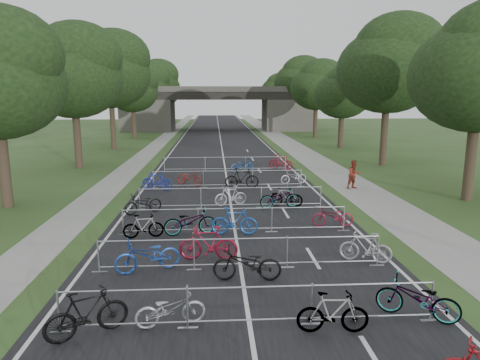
% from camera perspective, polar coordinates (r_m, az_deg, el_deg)
% --- Properties ---
extents(road, '(11.00, 140.00, 0.01)m').
position_cam_1_polar(road, '(56.35, -2.62, 5.44)').
color(road, black).
rests_on(road, ground).
extents(sidewalk_right, '(3.00, 140.00, 0.01)m').
position_cam_1_polar(sidewalk_right, '(57.03, 5.48, 5.47)').
color(sidewalk_right, gray).
rests_on(sidewalk_right, ground).
extents(sidewalk_left, '(2.00, 140.00, 0.01)m').
position_cam_1_polar(sidewalk_left, '(56.74, -10.24, 5.32)').
color(sidewalk_left, gray).
rests_on(sidewalk_left, ground).
extents(lane_markings, '(0.12, 140.00, 0.00)m').
position_cam_1_polar(lane_markings, '(56.35, -2.62, 5.44)').
color(lane_markings, silver).
rests_on(lane_markings, ground).
extents(overpass_bridge, '(31.00, 8.00, 7.05)m').
position_cam_1_polar(overpass_bridge, '(71.10, -2.83, 9.48)').
color(overpass_bridge, '#4A4742').
rests_on(overpass_bridge, ground).
extents(tree_left_1, '(7.56, 7.56, 11.53)m').
position_cam_1_polar(tree_left_1, '(35.63, -21.29, 13.14)').
color(tree_left_1, '#33261C').
rests_on(tree_left_1, ground).
extents(tree_right_1, '(8.18, 8.18, 12.47)m').
position_cam_1_polar(tree_right_1, '(36.81, 19.40, 14.11)').
color(tree_right_1, '#33261C').
rests_on(tree_right_1, ground).
extents(tree_left_2, '(8.40, 8.40, 12.81)m').
position_cam_1_polar(tree_left_2, '(47.25, -16.87, 13.74)').
color(tree_left_2, '#33261C').
rests_on(tree_left_2, ground).
extents(tree_right_2, '(6.16, 6.16, 9.39)m').
position_cam_1_polar(tree_right_2, '(48.06, 13.66, 11.25)').
color(tree_right_2, '#33261C').
rests_on(tree_right_2, ground).
extents(tree_left_3, '(6.72, 6.72, 10.25)m').
position_cam_1_polar(tree_left_3, '(58.95, -14.09, 11.69)').
color(tree_left_3, '#33261C').
rests_on(tree_left_3, ground).
extents(tree_right_3, '(7.17, 7.17, 10.93)m').
position_cam_1_polar(tree_right_3, '(59.66, 10.28, 12.25)').
color(tree_right_3, '#33261C').
rests_on(tree_right_3, ground).
extents(tree_left_4, '(7.56, 7.56, 11.53)m').
position_cam_1_polar(tree_left_4, '(70.80, -12.33, 12.29)').
color(tree_left_4, '#33261C').
rests_on(tree_left_4, ground).
extents(tree_right_4, '(8.18, 8.18, 12.47)m').
position_cam_1_polar(tree_right_4, '(71.40, 7.99, 12.90)').
color(tree_right_4, '#33261C').
rests_on(tree_right_4, ground).
extents(tree_left_5, '(8.40, 8.40, 12.81)m').
position_cam_1_polar(tree_left_5, '(82.71, -11.08, 12.71)').
color(tree_left_5, '#33261C').
rests_on(tree_left_5, ground).
extents(tree_right_5, '(6.16, 6.16, 9.39)m').
position_cam_1_polar(tree_right_5, '(83.17, 6.30, 11.34)').
color(tree_right_5, '#33261C').
rests_on(tree_right_5, ground).
extents(tree_left_6, '(6.72, 6.72, 10.25)m').
position_cam_1_polar(tree_left_6, '(94.59, -10.08, 11.54)').
color(tree_left_6, '#33261C').
rests_on(tree_left_6, ground).
extents(tree_right_6, '(7.17, 7.17, 10.93)m').
position_cam_1_polar(tree_right_6, '(95.03, 5.08, 11.92)').
color(tree_right_6, '#33261C').
rests_on(tree_right_6, ground).
extents(barrier_row_1, '(9.70, 0.08, 1.10)m').
position_cam_1_polar(barrier_row_1, '(10.95, 1.34, -16.48)').
color(barrier_row_1, '#A6A8AE').
rests_on(barrier_row_1, ground).
extents(barrier_row_2, '(9.70, 0.08, 1.10)m').
position_cam_1_polar(barrier_row_2, '(14.23, 0.11, -9.75)').
color(barrier_row_2, '#A6A8AE').
rests_on(barrier_row_2, ground).
extents(barrier_row_3, '(9.70, 0.08, 1.10)m').
position_cam_1_polar(barrier_row_3, '(17.83, -0.65, -5.39)').
color(barrier_row_3, '#A6A8AE').
rests_on(barrier_row_3, ground).
extents(barrier_row_4, '(9.70, 0.08, 1.10)m').
position_cam_1_polar(barrier_row_4, '(21.69, -1.18, -2.38)').
color(barrier_row_4, '#A6A8AE').
rests_on(barrier_row_4, ground).
extents(barrier_row_5, '(9.70, 0.08, 1.10)m').
position_cam_1_polar(barrier_row_5, '(26.57, -1.61, 0.15)').
color(barrier_row_5, '#A6A8AE').
rests_on(barrier_row_5, ground).
extents(barrier_row_6, '(9.70, 0.08, 1.10)m').
position_cam_1_polar(barrier_row_6, '(32.48, -1.96, 2.17)').
color(barrier_row_6, '#A6A8AE').
rests_on(barrier_row_6, ground).
extents(bike_4, '(1.99, 1.43, 1.18)m').
position_cam_1_polar(bike_4, '(11.14, -19.77, -16.43)').
color(bike_4, black).
rests_on(bike_4, ground).
extents(bike_5, '(1.83, 0.97, 0.91)m').
position_cam_1_polar(bike_5, '(11.16, -9.25, -16.60)').
color(bike_5, '#96989D').
rests_on(bike_5, ground).
extents(bike_6, '(1.77, 0.60, 1.05)m').
position_cam_1_polar(bike_6, '(10.93, 12.27, -16.94)').
color(bike_6, '#A6A8AE').
rests_on(bike_6, ground).
extents(bike_7, '(2.15, 1.64, 1.08)m').
position_cam_1_polar(bike_7, '(12.17, 22.60, -14.45)').
color(bike_7, '#A6A8AE').
rests_on(bike_7, ground).
extents(bike_8, '(2.24, 1.40, 1.11)m').
position_cam_1_polar(bike_8, '(14.34, -12.19, -9.80)').
color(bike_8, '#1B4199').
rests_on(bike_8, ground).
extents(bike_9, '(2.09, 0.75, 1.23)m').
position_cam_1_polar(bike_9, '(14.96, -4.25, -8.44)').
color(bike_9, maroon).
rests_on(bike_9, ground).
extents(bike_10, '(2.17, 0.89, 1.11)m').
position_cam_1_polar(bike_10, '(13.37, 0.96, -11.12)').
color(bike_10, black).
rests_on(bike_10, ground).
extents(bike_11, '(1.82, 1.10, 1.06)m').
position_cam_1_polar(bike_11, '(15.40, 16.40, -8.64)').
color(bike_11, '#9A9AA1').
rests_on(bike_11, ground).
extents(bike_12, '(1.66, 0.70, 0.97)m').
position_cam_1_polar(bike_12, '(17.63, -12.76, -6.07)').
color(bike_12, '#A6A8AE').
rests_on(bike_12, ground).
extents(bike_13, '(2.26, 1.14, 1.13)m').
position_cam_1_polar(bike_13, '(17.69, -6.67, -5.52)').
color(bike_13, '#A6A8AE').
rests_on(bike_13, ground).
extents(bike_14, '(1.96, 0.71, 1.15)m').
position_cam_1_polar(bike_14, '(17.57, -0.77, -5.53)').
color(bike_14, '#1C4D9A').
rests_on(bike_14, ground).
extents(bike_15, '(1.82, 0.71, 0.94)m').
position_cam_1_polar(bike_15, '(19.11, 12.29, -4.75)').
color(bike_15, maroon).
rests_on(bike_15, ground).
extents(bike_16, '(1.96, 1.58, 1.00)m').
position_cam_1_polar(bike_16, '(21.24, -12.78, -3.08)').
color(bike_16, black).
rests_on(bike_16, ground).
extents(bike_17, '(1.80, 0.93, 1.04)m').
position_cam_1_polar(bike_17, '(22.19, -1.25, -2.13)').
color(bike_17, '#B0B0B8').
rests_on(bike_17, ground).
extents(bike_18, '(2.19, 1.13, 1.09)m').
position_cam_1_polar(bike_18, '(21.79, 5.30, -2.35)').
color(bike_18, '#A6A8AE').
rests_on(bike_18, ground).
extents(bike_19, '(1.76, 0.98, 1.02)m').
position_cam_1_polar(bike_19, '(22.16, 6.21, -2.24)').
color(bike_19, '#A6A8AE').
rests_on(bike_19, ground).
extents(bike_20, '(1.99, 0.99, 1.15)m').
position_cam_1_polar(bike_20, '(26.21, -11.01, -0.15)').
color(bike_20, '#1C2B9C').
rests_on(bike_20, ground).
extents(bike_21, '(1.93, 1.56, 0.98)m').
position_cam_1_polar(bike_21, '(27.31, -6.73, 0.26)').
color(bike_21, maroon).
rests_on(bike_21, ground).
extents(bike_22, '(2.11, 0.61, 1.26)m').
position_cam_1_polar(bike_22, '(26.27, 0.25, 0.22)').
color(bike_22, black).
rests_on(bike_22, ground).
extents(bike_23, '(1.87, 1.01, 0.93)m').
position_cam_1_polar(bike_23, '(27.92, 7.19, 0.43)').
color(bike_23, '#BBBCC3').
rests_on(bike_23, ground).
extents(bike_26, '(2.06, 1.48, 1.03)m').
position_cam_1_polar(bike_26, '(32.02, 0.29, 1.99)').
color(bike_26, '#1B4C97').
rests_on(bike_26, ground).
extents(bike_27, '(1.96, 1.38, 1.16)m').
position_cam_1_polar(bike_27, '(33.18, 5.48, 2.38)').
color(bike_27, maroon).
rests_on(bike_27, ground).
extents(pedestrian_b, '(1.02, 0.90, 1.76)m').
position_cam_1_polar(pedestrian_b, '(27.05, 14.96, 0.69)').
color(pedestrian_b, maroon).
rests_on(pedestrian_b, ground).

